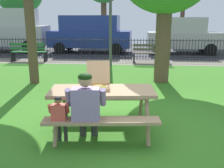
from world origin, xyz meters
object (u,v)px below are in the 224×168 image
Objects in this scene: parked_car_left at (6,29)px; child_at_table at (60,115)px; picnic_table_foreground at (102,99)px; park_bench_left at (29,52)px; park_bench_center at (151,54)px; lamp_post_walkway at (110,6)px; parked_car_right at (183,35)px; pizza_box_open at (98,83)px; parked_car_center at (91,33)px; adult_at_table at (86,105)px.

child_at_table is at bearing -60.44° from parked_car_left.
picnic_table_foreground is 0.40× the size of parked_car_left.
picnic_table_foreground is 8.25m from park_bench_left.
park_bench_center is 2.74m from lamp_post_walkway.
parked_car_left is at bearing 180.00° from parked_car_right.
lamp_post_walkway reaches higher than park_bench_center.
park_bench_left is (-4.13, 6.98, -0.44)m from pizza_box_open.
park_bench_left is at bearing -180.00° from park_bench_center.
child_at_table reaches higher than picnic_table_foreground.
parked_car_center is at bearing 96.64° from child_at_table.
parked_car_center is at bearing 110.06° from lamp_post_walkway.
adult_at_table is at bearing -101.43° from park_bench_center.
parked_car_left is 1.22× the size of parked_car_right.
adult_at_table is 0.44m from child_at_table.
parked_car_right is at bearing -0.00° from parked_car_left.
pizza_box_open reaches higher than adult_at_table.
lamp_post_walkway is 7.70m from parked_car_left.
parked_car_center is 5.20m from parked_car_right.
park_bench_left is 0.34× the size of parked_car_center.
adult_at_table is 11.50m from parked_car_right.
lamp_post_walkway is (-0.40, 6.37, 1.80)m from picnic_table_foreground.
parked_car_left is at bearing 123.28° from picnic_table_foreground.
parked_car_center reaches higher than pizza_box_open.
parked_car_right reaches higher than adult_at_table.
parked_car_right is (7.53, 3.34, 0.59)m from park_bench_left.
picnic_table_foreground is 10.61m from parked_car_center.
picnic_table_foreground is 6.63m from lamp_post_walkway.
lamp_post_walkway is (-0.21, 6.89, 1.74)m from adult_at_table.
picnic_table_foreground is 0.49× the size of lamp_post_walkway.
child_at_table is (-0.51, -0.70, -0.35)m from pizza_box_open.
park_bench_center is (1.43, 6.98, -0.44)m from pizza_box_open.
parked_car_right is (10.16, -0.00, -0.29)m from parked_car_left.
child_at_table is (-0.60, -0.59, -0.09)m from picnic_table_foreground.
parked_car_right is (3.50, 10.95, 0.35)m from adult_at_table.
parked_car_center is (2.34, 3.34, 0.68)m from park_bench_left.
adult_at_table is at bearing -109.81° from picnic_table_foreground.
pizza_box_open is 0.14× the size of lamp_post_walkway.
pizza_box_open is 10.48m from parked_car_center.
picnic_table_foreground is 0.41× the size of parked_car_center.
park_bench_left is 0.41× the size of parked_car_right.
adult_at_table reaches higher than park_bench_left.
park_bench_left is 1.00× the size of park_bench_center.
child_at_table is 0.17× the size of parked_car_left.
adult_at_table is 0.30× the size of lamp_post_walkway.
adult_at_table reaches higher than child_at_table.
parked_car_left reaches higher than park_bench_left.
lamp_post_walkway reaches higher than park_bench_left.
adult_at_table is 0.30× the size of parked_car_right.
adult_at_table reaches higher than picnic_table_foreground.
parked_car_center is (-1.80, 10.32, 0.24)m from pizza_box_open.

